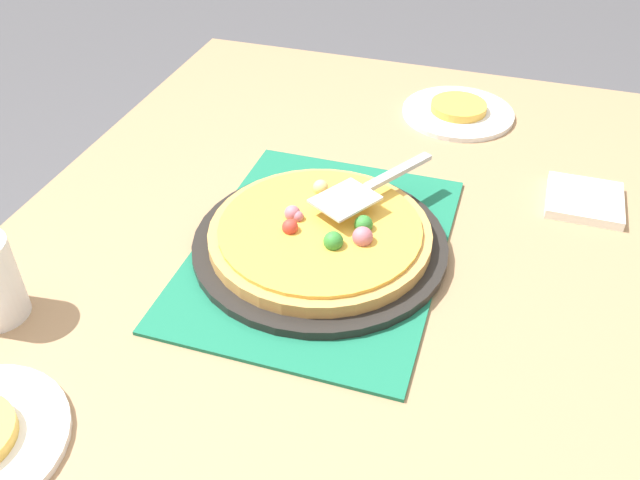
{
  "coord_description": "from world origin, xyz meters",
  "views": [
    {
      "loc": [
        -0.75,
        -0.24,
        1.4
      ],
      "look_at": [
        0.0,
        0.0,
        0.77
      ],
      "focal_mm": 37.88,
      "sensor_mm": 36.0,
      "label": 1
    }
  ],
  "objects_px": {
    "pizza_server": "(368,187)",
    "pizza": "(320,233)",
    "pizza_pan": "(320,244)",
    "plate_far_right": "(458,113)",
    "served_slice_right": "(459,107)",
    "napkin_stack": "(584,200)"
  },
  "relations": [
    {
      "from": "plate_far_right",
      "to": "pizza_server",
      "type": "xyz_separation_m",
      "value": [
        -0.4,
        0.08,
        0.07
      ]
    },
    {
      "from": "plate_far_right",
      "to": "pizza_server",
      "type": "bearing_deg",
      "value": 168.36
    },
    {
      "from": "pizza_pan",
      "to": "plate_far_right",
      "type": "xyz_separation_m",
      "value": [
        0.49,
        -0.13,
        -0.01
      ]
    },
    {
      "from": "served_slice_right",
      "to": "plate_far_right",
      "type": "bearing_deg",
      "value": 0.0
    },
    {
      "from": "napkin_stack",
      "to": "plate_far_right",
      "type": "bearing_deg",
      "value": 45.09
    },
    {
      "from": "pizza",
      "to": "pizza_server",
      "type": "relative_size",
      "value": 1.5
    },
    {
      "from": "pizza",
      "to": "pizza_server",
      "type": "height_order",
      "value": "pizza_server"
    },
    {
      "from": "pizza_server",
      "to": "pizza",
      "type": "bearing_deg",
      "value": 149.65
    },
    {
      "from": "pizza_pan",
      "to": "pizza_server",
      "type": "bearing_deg",
      "value": -30.69
    },
    {
      "from": "plate_far_right",
      "to": "served_slice_right",
      "type": "xyz_separation_m",
      "value": [
        0.0,
        0.0,
        0.01
      ]
    },
    {
      "from": "pizza_server",
      "to": "napkin_stack",
      "type": "relative_size",
      "value": 1.83
    },
    {
      "from": "pizza_pan",
      "to": "plate_far_right",
      "type": "bearing_deg",
      "value": -15.25
    },
    {
      "from": "pizza_server",
      "to": "plate_far_right",
      "type": "bearing_deg",
      "value": -11.64
    },
    {
      "from": "pizza",
      "to": "served_slice_right",
      "type": "bearing_deg",
      "value": -15.17
    },
    {
      "from": "pizza_pan",
      "to": "pizza",
      "type": "height_order",
      "value": "pizza"
    },
    {
      "from": "pizza",
      "to": "napkin_stack",
      "type": "xyz_separation_m",
      "value": [
        0.25,
        -0.38,
        -0.03
      ]
    },
    {
      "from": "served_slice_right",
      "to": "napkin_stack",
      "type": "height_order",
      "value": "served_slice_right"
    },
    {
      "from": "pizza",
      "to": "served_slice_right",
      "type": "distance_m",
      "value": 0.51
    },
    {
      "from": "served_slice_right",
      "to": "pizza_server",
      "type": "relative_size",
      "value": 0.5
    },
    {
      "from": "pizza_pan",
      "to": "napkin_stack",
      "type": "bearing_deg",
      "value": -56.89
    },
    {
      "from": "pizza_server",
      "to": "napkin_stack",
      "type": "height_order",
      "value": "pizza_server"
    },
    {
      "from": "pizza_pan",
      "to": "served_slice_right",
      "type": "bearing_deg",
      "value": -15.25
    }
  ]
}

